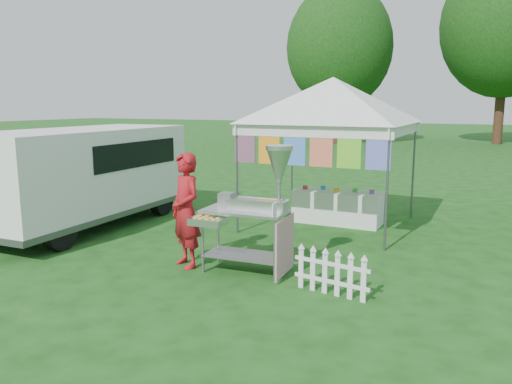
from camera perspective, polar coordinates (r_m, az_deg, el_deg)
The scene contains 9 objects.
ground at distance 7.39m, azimuth 0.09°, elevation -9.54°, with size 120.00×120.00×0.00m, color #154313.
canopy_main at distance 10.23m, azimuth 8.83°, elevation 12.80°, with size 4.24×4.24×3.45m.
tree_left at distance 31.76m, azimuth 9.51°, elevation 16.01°, with size 6.40×6.40×9.53m.
tree_mid at distance 34.59m, azimuth 26.72°, elevation 16.79°, with size 7.60×7.60×11.52m.
donut_cart at distance 7.19m, azimuth 0.13°, elevation -0.84°, with size 1.36×1.02×1.90m.
vendor at distance 7.64m, azimuth -8.03°, elevation -2.11°, with size 0.64×0.42×1.76m, color #A8141C.
cargo_van at distance 10.75m, azimuth -18.73°, elevation 1.98°, with size 2.06×4.83×1.98m.
picket_fence at distance 6.67m, azimuth 8.58°, elevation -9.24°, with size 1.07×0.19×0.56m.
display_table at distance 10.58m, azimuth 9.29°, elevation -1.72°, with size 1.80×0.70×0.68m, color white.
Camera 1 is at (3.02, -6.27, 2.48)m, focal length 35.00 mm.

